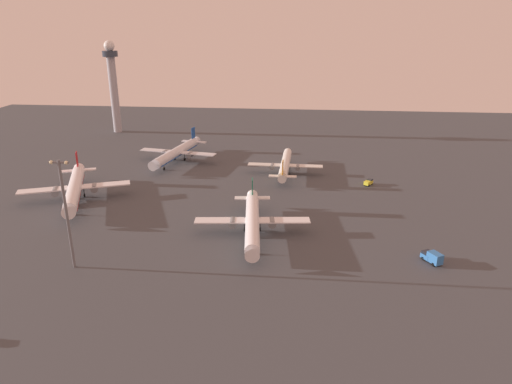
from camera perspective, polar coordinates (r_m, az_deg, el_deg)
The scene contains 9 objects.
ground_plane at distance 133.61m, azimuth 0.87°, elevation -5.22°, with size 416.00×416.00×0.00m, color #424449.
control_tower at distance 268.38m, azimuth -17.31°, elevation 12.98°, with size 8.00×8.00×49.05m.
airplane_far_stand at distance 131.96m, azimuth -0.46°, elevation -3.58°, with size 33.36×42.77×10.97m.
airplane_near_gate at distance 168.93m, azimuth -21.53°, elevation 0.52°, with size 35.63×45.17×12.11m.
airplane_mid_apron at distance 186.14m, azimuth 3.63°, elevation 3.40°, with size 30.10×38.72×9.95m.
airplane_terminal_side at distance 205.11m, azimuth -9.74°, elevation 4.90°, with size 34.99×44.73×11.52m.
catering_truck at distance 126.02m, azimuth 21.00°, elevation -7.52°, with size 4.87×6.07×3.05m.
cargo_loader at distance 178.12m, azimuth 13.76°, elevation 1.19°, with size 3.92×4.53×2.25m.
apron_light_east at distance 118.60m, azimuth -22.49°, elevation -1.92°, with size 4.80×0.90×27.82m.
Camera 1 is at (10.01, -120.35, 57.16)m, focal length 32.30 mm.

